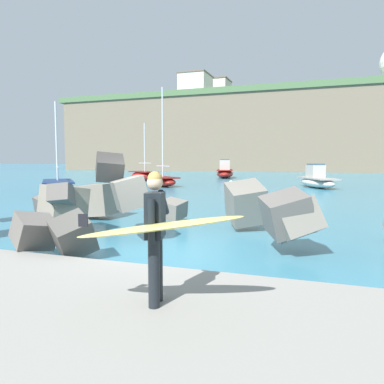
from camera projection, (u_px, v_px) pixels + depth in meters
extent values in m
plane|color=teal|center=(151.00, 251.00, 8.73)|extent=(400.00, 400.00, 0.00)
cube|color=gray|center=(23.00, 311.00, 4.95)|extent=(48.00, 4.40, 0.24)
cube|color=gray|center=(63.00, 206.00, 10.84)|extent=(1.68, 1.67, 1.35)
cube|color=slate|center=(246.00, 203.00, 11.30)|extent=(1.47, 1.76, 1.52)
cube|color=#4C4944|center=(73.00, 235.00, 7.84)|extent=(1.11, 1.27, 1.11)
cube|color=#605B56|center=(62.00, 195.00, 10.17)|extent=(0.83, 0.95, 0.75)
cube|color=#605B56|center=(44.00, 204.00, 13.84)|extent=(0.76, 0.89, 0.84)
cube|color=slate|center=(130.00, 193.00, 9.58)|extent=(1.35, 1.33, 0.97)
cube|color=#605B56|center=(34.00, 231.00, 8.09)|extent=(1.19, 1.07, 0.93)
cube|color=gray|center=(97.00, 200.00, 13.70)|extent=(1.38, 1.11, 1.25)
cube|color=#3D3A38|center=(110.00, 167.00, 10.45)|extent=(1.21, 1.24, 0.92)
cube|color=slate|center=(297.00, 220.00, 8.26)|extent=(1.32, 1.18, 1.20)
cube|color=#605B56|center=(286.00, 213.00, 8.39)|extent=(1.38, 1.43, 1.22)
cube|color=slate|center=(173.00, 209.00, 12.44)|extent=(0.91, 0.97, 0.78)
cylinder|color=black|center=(157.00, 268.00, 4.98)|extent=(0.15, 0.15, 0.90)
cylinder|color=black|center=(154.00, 274.00, 4.74)|extent=(0.15, 0.15, 0.90)
cube|color=black|center=(155.00, 215.00, 4.79)|extent=(0.31, 0.42, 0.60)
sphere|color=#DBB28E|center=(155.00, 182.00, 4.76)|extent=(0.21, 0.21, 0.21)
sphere|color=tan|center=(155.00, 178.00, 4.75)|extent=(0.19, 0.19, 0.19)
cylinder|color=black|center=(164.00, 203.00, 5.16)|extent=(0.22, 0.53, 0.41)
cylinder|color=black|center=(151.00, 221.00, 4.55)|extent=(0.09, 0.09, 0.56)
ellipsoid|color=#E0D166|center=(158.00, 227.00, 4.48)|extent=(2.11, 0.86, 0.37)
cube|color=black|center=(83.00, 220.00, 4.55)|extent=(0.12, 0.05, 0.16)
ellipsoid|color=beige|center=(317.00, 183.00, 29.33)|extent=(3.68, 5.77, 0.80)
cube|color=#9C9991|center=(317.00, 178.00, 29.30)|extent=(3.39, 5.31, 0.10)
cube|color=#B7B2A8|center=(315.00, 171.00, 29.66)|extent=(1.59, 1.93, 1.01)
cube|color=#334C5B|center=(316.00, 164.00, 29.61)|extent=(1.43, 1.74, 0.12)
ellipsoid|color=maroon|center=(161.00, 182.00, 30.83)|extent=(4.40, 4.28, 0.80)
cube|color=maroon|center=(161.00, 177.00, 30.80)|extent=(4.05, 3.94, 0.10)
cylinder|color=silver|center=(163.00, 132.00, 30.19)|extent=(0.12, 0.12, 7.37)
cylinder|color=silver|center=(163.00, 166.00, 30.43)|extent=(1.96, 1.85, 0.08)
ellipsoid|color=maroon|center=(225.00, 174.00, 46.15)|extent=(3.36, 6.22, 1.03)
cube|color=maroon|center=(225.00, 170.00, 46.11)|extent=(3.09, 5.72, 0.10)
cube|color=#B7B2A8|center=(225.00, 165.00, 45.61)|extent=(1.61, 2.01, 1.21)
cube|color=#334C5B|center=(225.00, 160.00, 45.56)|extent=(1.45, 1.81, 0.12)
ellipsoid|color=navy|center=(58.00, 187.00, 23.80)|extent=(5.05, 5.45, 0.86)
cube|color=navy|center=(58.00, 181.00, 23.76)|extent=(4.65, 5.01, 0.10)
cylinder|color=silver|center=(56.00, 141.00, 23.92)|extent=(0.12, 0.12, 5.14)
cylinder|color=silver|center=(57.00, 167.00, 24.07)|extent=(2.19, 2.55, 0.08)
ellipsoid|color=maroon|center=(143.00, 176.00, 39.96)|extent=(4.56, 3.82, 0.99)
cube|color=maroon|center=(143.00, 172.00, 39.92)|extent=(4.20, 3.52, 0.10)
cylinder|color=silver|center=(145.00, 147.00, 39.43)|extent=(0.12, 0.12, 5.21)
cylinder|color=silver|center=(145.00, 163.00, 39.58)|extent=(2.21, 1.50, 0.08)
sphere|color=silver|center=(231.00, 183.00, 31.99)|extent=(0.44, 0.44, 0.44)
cube|color=#756651|center=(301.00, 137.00, 84.69)|extent=(104.28, 35.04, 15.52)
cube|color=#4C6B42|center=(302.00, 100.00, 83.98)|extent=(106.37, 35.74, 1.20)
cube|color=beige|center=(215.00, 93.00, 96.00)|extent=(7.03, 6.95, 6.27)
cube|color=#66564C|center=(215.00, 81.00, 95.72)|extent=(7.38, 7.30, 0.30)
cube|color=silver|center=(196.00, 88.00, 87.09)|extent=(6.37, 7.86, 5.64)
cube|color=#66564C|center=(196.00, 75.00, 86.84)|extent=(6.68, 8.25, 0.30)
cube|color=beige|center=(334.00, 93.00, 89.94)|extent=(7.03, 5.48, 4.10)
cube|color=#66564C|center=(334.00, 84.00, 89.75)|extent=(7.38, 5.75, 0.30)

